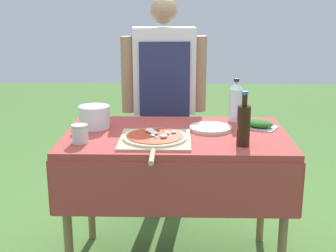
{
  "coord_description": "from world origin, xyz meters",
  "views": [
    {
      "loc": [
        0.02,
        -2.43,
        1.52
      ],
      "look_at": [
        -0.04,
        0.0,
        0.85
      ],
      "focal_mm": 50.0,
      "sensor_mm": 36.0,
      "label": 1
    }
  ],
  "objects_px": {
    "sauce_jar": "(80,135)",
    "herb_container": "(258,124)",
    "person_cook": "(164,92)",
    "pizza_on_peel": "(155,138)",
    "plate_stack": "(210,128)",
    "water_bottle": "(236,101)",
    "mixing_tub": "(94,117)",
    "prep_table": "(176,151)",
    "oil_bottle": "(244,124)"
  },
  "relations": [
    {
      "from": "pizza_on_peel",
      "to": "plate_stack",
      "type": "bearing_deg",
      "value": 36.15
    },
    {
      "from": "mixing_tub",
      "to": "herb_container",
      "type": "bearing_deg",
      "value": 1.33
    },
    {
      "from": "person_cook",
      "to": "oil_bottle",
      "type": "relative_size",
      "value": 5.54
    },
    {
      "from": "prep_table",
      "to": "plate_stack",
      "type": "relative_size",
      "value": 5.2
    },
    {
      "from": "plate_stack",
      "to": "sauce_jar",
      "type": "height_order",
      "value": "sauce_jar"
    },
    {
      "from": "water_bottle",
      "to": "plate_stack",
      "type": "relative_size",
      "value": 1.09
    },
    {
      "from": "herb_container",
      "to": "plate_stack",
      "type": "height_order",
      "value": "herb_container"
    },
    {
      "from": "plate_stack",
      "to": "person_cook",
      "type": "bearing_deg",
      "value": 114.68
    },
    {
      "from": "person_cook",
      "to": "plate_stack",
      "type": "bearing_deg",
      "value": 109.94
    },
    {
      "from": "herb_container",
      "to": "sauce_jar",
      "type": "bearing_deg",
      "value": -161.89
    },
    {
      "from": "prep_table",
      "to": "sauce_jar",
      "type": "height_order",
      "value": "sauce_jar"
    },
    {
      "from": "plate_stack",
      "to": "oil_bottle",
      "type": "bearing_deg",
      "value": -63.09
    },
    {
      "from": "sauce_jar",
      "to": "herb_container",
      "type": "bearing_deg",
      "value": 18.11
    },
    {
      "from": "pizza_on_peel",
      "to": "water_bottle",
      "type": "distance_m",
      "value": 0.63
    },
    {
      "from": "pizza_on_peel",
      "to": "herb_container",
      "type": "bearing_deg",
      "value": 25.44
    },
    {
      "from": "prep_table",
      "to": "person_cook",
      "type": "xyz_separation_m",
      "value": [
        -0.09,
        0.67,
        0.19
      ]
    },
    {
      "from": "person_cook",
      "to": "water_bottle",
      "type": "bearing_deg",
      "value": 132.73
    },
    {
      "from": "person_cook",
      "to": "sauce_jar",
      "type": "bearing_deg",
      "value": 60.49
    },
    {
      "from": "pizza_on_peel",
      "to": "plate_stack",
      "type": "height_order",
      "value": "pizza_on_peel"
    },
    {
      "from": "oil_bottle",
      "to": "plate_stack",
      "type": "height_order",
      "value": "oil_bottle"
    },
    {
      "from": "water_bottle",
      "to": "plate_stack",
      "type": "xyz_separation_m",
      "value": [
        -0.16,
        -0.2,
        -0.11
      ]
    },
    {
      "from": "oil_bottle",
      "to": "prep_table",
      "type": "bearing_deg",
      "value": 147.63
    },
    {
      "from": "pizza_on_peel",
      "to": "mixing_tub",
      "type": "distance_m",
      "value": 0.43
    },
    {
      "from": "prep_table",
      "to": "pizza_on_peel",
      "type": "relative_size",
      "value": 2.25
    },
    {
      "from": "mixing_tub",
      "to": "plate_stack",
      "type": "relative_size",
      "value": 0.74
    },
    {
      "from": "pizza_on_peel",
      "to": "mixing_tub",
      "type": "xyz_separation_m",
      "value": [
        -0.35,
        0.25,
        0.05
      ]
    },
    {
      "from": "pizza_on_peel",
      "to": "prep_table",
      "type": "bearing_deg",
      "value": 54.58
    },
    {
      "from": "plate_stack",
      "to": "prep_table",
      "type": "bearing_deg",
      "value": -160.12
    },
    {
      "from": "oil_bottle",
      "to": "mixing_tub",
      "type": "relative_size",
      "value": 1.58
    },
    {
      "from": "person_cook",
      "to": "water_bottle",
      "type": "xyz_separation_m",
      "value": [
        0.44,
        -0.4,
        0.03
      ]
    },
    {
      "from": "oil_bottle",
      "to": "plate_stack",
      "type": "bearing_deg",
      "value": 116.91
    },
    {
      "from": "pizza_on_peel",
      "to": "water_bottle",
      "type": "height_order",
      "value": "water_bottle"
    },
    {
      "from": "sauce_jar",
      "to": "person_cook",
      "type": "bearing_deg",
      "value": 65.23
    },
    {
      "from": "herb_container",
      "to": "plate_stack",
      "type": "relative_size",
      "value": 1.03
    },
    {
      "from": "water_bottle",
      "to": "herb_container",
      "type": "xyz_separation_m",
      "value": [
        0.11,
        -0.15,
        -0.1
      ]
    },
    {
      "from": "mixing_tub",
      "to": "sauce_jar",
      "type": "relative_size",
      "value": 1.83
    },
    {
      "from": "prep_table",
      "to": "herb_container",
      "type": "distance_m",
      "value": 0.5
    },
    {
      "from": "water_bottle",
      "to": "mixing_tub",
      "type": "height_order",
      "value": "water_bottle"
    },
    {
      "from": "water_bottle",
      "to": "plate_stack",
      "type": "height_order",
      "value": "water_bottle"
    },
    {
      "from": "herb_container",
      "to": "sauce_jar",
      "type": "relative_size",
      "value": 2.54
    },
    {
      "from": "pizza_on_peel",
      "to": "oil_bottle",
      "type": "relative_size",
      "value": 1.97
    },
    {
      "from": "prep_table",
      "to": "pizza_on_peel",
      "type": "xyz_separation_m",
      "value": [
        -0.1,
        -0.15,
        0.12
      ]
    },
    {
      "from": "person_cook",
      "to": "mixing_tub",
      "type": "height_order",
      "value": "person_cook"
    },
    {
      "from": "prep_table",
      "to": "mixing_tub",
      "type": "bearing_deg",
      "value": 167.49
    },
    {
      "from": "prep_table",
      "to": "oil_bottle",
      "type": "bearing_deg",
      "value": -32.37
    },
    {
      "from": "water_bottle",
      "to": "herb_container",
      "type": "relative_size",
      "value": 1.06
    },
    {
      "from": "herb_container",
      "to": "sauce_jar",
      "type": "distance_m",
      "value": 0.99
    },
    {
      "from": "mixing_tub",
      "to": "plate_stack",
      "type": "xyz_separation_m",
      "value": [
        0.65,
        -0.03,
        -0.05
      ]
    },
    {
      "from": "oil_bottle",
      "to": "pizza_on_peel",
      "type": "bearing_deg",
      "value": 171.52
    },
    {
      "from": "mixing_tub",
      "to": "plate_stack",
      "type": "bearing_deg",
      "value": -2.85
    }
  ]
}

